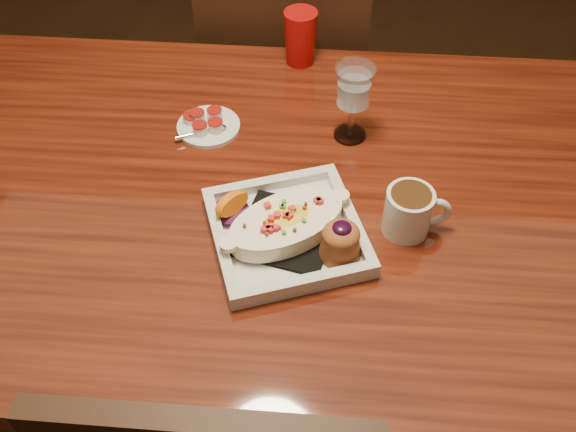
# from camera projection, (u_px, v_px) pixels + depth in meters

# --- Properties ---
(floor) EXTENTS (7.00, 7.00, 0.00)m
(floor) POSITION_uv_depth(u_px,v_px,m) (267.00, 387.00, 1.70)
(floor) COLOR black
(floor) RESTS_ON ground
(table) EXTENTS (1.50, 0.90, 0.75)m
(table) POSITION_uv_depth(u_px,v_px,m) (259.00, 226.00, 1.22)
(table) COLOR maroon
(table) RESTS_ON floor
(chair_far) EXTENTS (0.42, 0.42, 0.93)m
(chair_far) POSITION_uv_depth(u_px,v_px,m) (286.00, 87.00, 1.74)
(chair_far) COLOR black
(chair_far) RESTS_ON floor
(plate) EXTENTS (0.31, 0.31, 0.08)m
(plate) POSITION_uv_depth(u_px,v_px,m) (292.00, 229.00, 1.05)
(plate) COLOR silver
(plate) RESTS_ON table
(coffee_mug) EXTENTS (0.11, 0.08, 0.08)m
(coffee_mug) POSITION_uv_depth(u_px,v_px,m) (410.00, 210.00, 1.05)
(coffee_mug) COLOR silver
(coffee_mug) RESTS_ON table
(goblet) EXTENTS (0.07, 0.07, 0.16)m
(goblet) POSITION_uv_depth(u_px,v_px,m) (354.00, 91.00, 1.16)
(goblet) COLOR silver
(goblet) RESTS_ON table
(saucer) EXTENTS (0.12, 0.12, 0.08)m
(saucer) POSITION_uv_depth(u_px,v_px,m) (207.00, 125.00, 1.25)
(saucer) COLOR silver
(saucer) RESTS_ON table
(creamer_loose) EXTENTS (0.03, 0.03, 0.03)m
(creamer_loose) POSITION_uv_depth(u_px,v_px,m) (192.00, 120.00, 1.25)
(creamer_loose) COLOR white
(creamer_loose) RESTS_ON table
(red_tumbler) EXTENTS (0.07, 0.07, 0.12)m
(red_tumbler) POSITION_uv_depth(u_px,v_px,m) (300.00, 38.00, 1.36)
(red_tumbler) COLOR #A70B0C
(red_tumbler) RESTS_ON table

